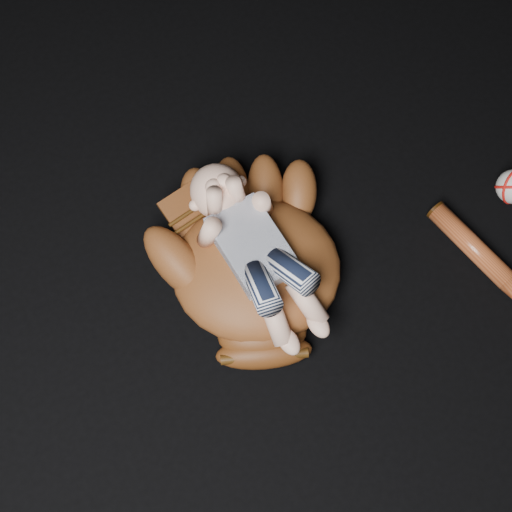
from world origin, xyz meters
The scene contains 2 objects.
baseball_glove centered at (-0.12, 0.11, 0.07)m, with size 0.41×0.47×0.15m, color #5E2F14, non-canonical shape.
newborn_baby centered at (-0.12, 0.10, 0.13)m, with size 0.18×0.40×0.16m, color beige, non-canonical shape.
Camera 1 is at (-0.35, -0.37, 1.36)m, focal length 50.00 mm.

